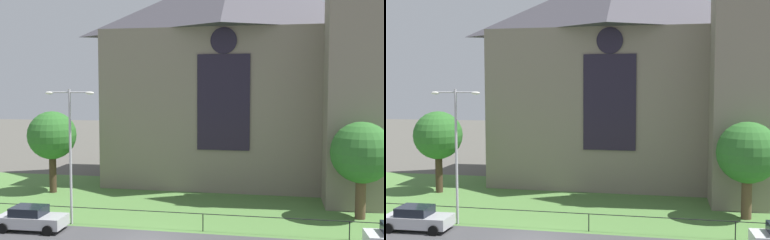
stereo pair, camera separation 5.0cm
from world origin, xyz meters
TOP-DOWN VIEW (x-y plane):
  - ground at (0.00, 10.00)m, footprint 160.00×160.00m
  - grass_verge at (0.00, 8.00)m, footprint 120.00×20.00m
  - church_building at (3.68, 18.25)m, footprint 23.20×16.20m
  - iron_railing at (2.91, 2.50)m, footprint 35.08×0.07m
  - tree_right_near at (13.02, 7.23)m, footprint 4.19×4.19m
  - tree_left_far at (-11.42, 10.62)m, footprint 4.07×4.07m
  - streetlamp_near at (-5.83, 2.40)m, footprint 3.37×0.26m
  - parked_car_silver at (-7.73, 0.71)m, footprint 4.25×2.13m

SIDE VIEW (x-z plane):
  - ground at x=0.00m, z-range 0.00..0.00m
  - grass_verge at x=0.00m, z-range 0.00..0.01m
  - parked_car_silver at x=-7.73m, z-range -0.01..1.50m
  - iron_railing at x=2.91m, z-range 0.42..1.55m
  - tree_right_near at x=13.02m, z-range 1.18..7.84m
  - tree_left_far at x=-11.42m, z-range 1.38..8.32m
  - streetlamp_near at x=-5.83m, z-range 1.15..10.01m
  - church_building at x=3.68m, z-range -2.73..23.27m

